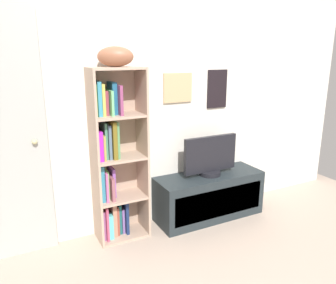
# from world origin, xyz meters

# --- Properties ---
(ground) EXTENTS (5.20, 5.20, 0.04)m
(ground) POSITION_xyz_m (0.00, 0.00, -0.02)
(ground) COLOR tan
(back_wall) EXTENTS (4.80, 0.08, 2.41)m
(back_wall) POSITION_xyz_m (0.00, 1.13, 1.20)
(back_wall) COLOR silver
(back_wall) RESTS_ON ground
(bookshelf) EXTENTS (0.46, 0.29, 1.54)m
(bookshelf) POSITION_xyz_m (-0.47, 0.99, 0.73)
(bookshelf) COLOR tan
(bookshelf) RESTS_ON ground
(football) EXTENTS (0.34, 0.27, 0.16)m
(football) POSITION_xyz_m (-0.41, 0.96, 1.63)
(football) COLOR brown
(football) RESTS_ON bookshelf
(tv_stand) EXTENTS (1.12, 0.40, 0.46)m
(tv_stand) POSITION_xyz_m (0.51, 0.90, 0.23)
(tv_stand) COLOR #1F272B
(tv_stand) RESTS_ON ground
(television) EXTENTS (0.58, 0.22, 0.40)m
(television) POSITION_xyz_m (0.51, 0.90, 0.65)
(television) COLOR black
(television) RESTS_ON tv_stand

